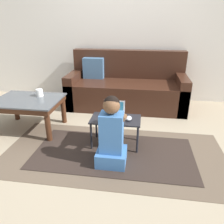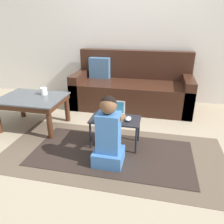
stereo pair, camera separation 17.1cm
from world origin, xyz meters
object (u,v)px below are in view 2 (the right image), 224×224
laptop (114,114)px  coffee_table (33,102)px  person_seated (109,135)px  cup_on_table (44,91)px  couch (131,89)px  computer_mouse (128,119)px  laptop_desk (115,122)px

laptop → coffee_table: bearing=170.1°
person_seated → cup_on_table: (-1.12, 0.76, 0.15)m
couch → coffee_table: 1.66m
coffee_table → computer_mouse: 1.40m
laptop_desk → cup_on_table: bearing=160.6°
couch → laptop: size_ratio=7.92×
computer_mouse → person_seated: person_seated is taller
person_seated → cup_on_table: person_seated is taller
laptop → person_seated: bearing=-85.0°
computer_mouse → couch: bearing=96.1°
laptop_desk → computer_mouse: (0.15, -0.01, 0.07)m
coffee_table → laptop: size_ratio=3.47×
couch → cup_on_table: bearing=-138.8°
coffee_table → laptop_desk: size_ratio=1.49×
couch → person_seated: bearing=-89.9°
couch → computer_mouse: size_ratio=17.53×
laptop_desk → laptop: 0.09m
laptop_desk → person_seated: 0.37m
cup_on_table → computer_mouse: bearing=-17.7°
couch → coffee_table: (-1.23, -1.12, 0.06)m
couch → computer_mouse: (0.15, -1.38, 0.06)m
laptop → cup_on_table: bearing=162.2°
laptop_desk → person_seated: size_ratio=0.77×
laptop → cup_on_table: (-1.08, 0.35, 0.11)m
laptop → computer_mouse: laptop is taller
laptop_desk → person_seated: bearing=-89.0°
laptop_desk → coffee_table: bearing=168.3°
laptop_desk → laptop: size_ratio=2.33×
laptop → laptop_desk: bearing=-56.4°
computer_mouse → coffee_table: bearing=169.1°
computer_mouse → cup_on_table: cup_on_table is taller
laptop_desk → computer_mouse: size_ratio=5.17×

